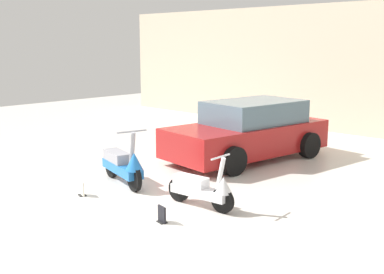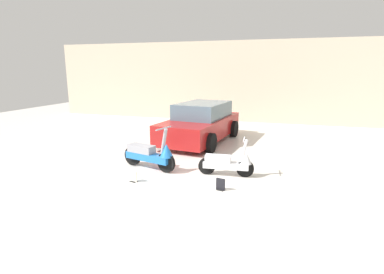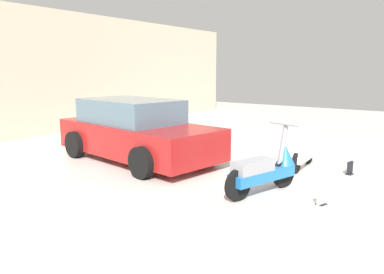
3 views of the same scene
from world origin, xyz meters
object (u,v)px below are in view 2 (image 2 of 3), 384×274
object	(u,v)px
scooter_front_right	(228,162)
placard_near_right_scooter	(221,185)
car_rear_left	(201,123)
placard_near_left_scooter	(134,177)
scooter_front_left	(151,154)

from	to	relation	value
scooter_front_right	placard_near_right_scooter	world-z (taller)	scooter_front_right
car_rear_left	placard_near_right_scooter	bearing A→B (deg)	27.94
scooter_front_right	placard_near_right_scooter	bearing A→B (deg)	-94.43
scooter_front_right	placard_near_left_scooter	bearing A→B (deg)	-157.53
scooter_front_left	car_rear_left	world-z (taller)	car_rear_left
placard_near_right_scooter	placard_near_left_scooter	bearing A→B (deg)	-177.31
scooter_front_right	placard_near_right_scooter	xyz separation A→B (m)	(0.00, -0.93, -0.22)
scooter_front_left	scooter_front_right	distance (m)	2.01
scooter_front_right	placard_near_left_scooter	xyz separation A→B (m)	(-2.01, -1.02, -0.22)
placard_near_left_scooter	scooter_front_right	bearing A→B (deg)	26.93
placard_near_right_scooter	scooter_front_right	bearing A→B (deg)	90.04
scooter_front_left	placard_near_right_scooter	xyz separation A→B (m)	(2.00, -0.85, -0.29)
scooter_front_left	car_rear_left	size ratio (longest dim) A/B	0.38
car_rear_left	placard_near_left_scooter	xyz separation A→B (m)	(-0.43, -4.36, -0.54)
placard_near_left_scooter	placard_near_right_scooter	world-z (taller)	same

